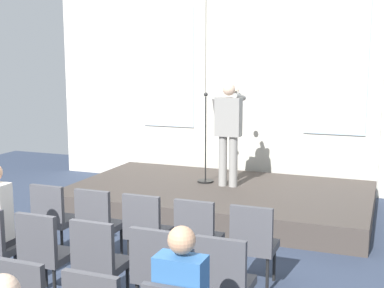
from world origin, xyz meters
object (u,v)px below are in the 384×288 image
at_px(chair_r0_c1, 98,221).
at_px(chair_r0_c2, 146,227).
at_px(speaker, 228,127).
at_px(chair_r1_c3, 158,268).
at_px(chair_r0_c3, 198,233).
at_px(chair_r0_c0, 53,215).
at_px(chair_r1_c2, 99,258).
at_px(chair_r1_c1, 44,250).
at_px(chair_r0_c4, 254,240).
at_px(mic_stand, 205,163).
at_px(chair_r1_c4, 224,278).

relative_size(chair_r0_c1, chair_r0_c2, 1.00).
relative_size(speaker, chair_r1_c3, 1.84).
bearing_deg(chair_r0_c1, chair_r0_c3, 0.00).
xyz_separation_m(chair_r0_c0, chair_r1_c2, (1.29, -1.05, 0.00)).
bearing_deg(chair_r1_c1, chair_r0_c4, 28.41).
distance_m(chair_r0_c2, chair_r1_c1, 1.23).
bearing_deg(mic_stand, chair_r1_c1, -94.16).
relative_size(mic_stand, chair_r1_c3, 1.65).
relative_size(chair_r0_c2, chair_r1_c1, 1.00).
bearing_deg(chair_r1_c3, chair_r0_c4, 58.36).
relative_size(chair_r0_c1, chair_r0_c3, 1.00).
bearing_deg(chair_r0_c4, chair_r0_c3, 180.00).
xyz_separation_m(mic_stand, chair_r0_c0, (-0.94, -3.05, -0.17)).
distance_m(chair_r0_c3, chair_r0_c4, 0.65).
bearing_deg(chair_r1_c2, chair_r1_c3, 0.00).
bearing_deg(chair_r1_c2, chair_r1_c1, 180.00).
relative_size(mic_stand, chair_r0_c4, 1.65).
bearing_deg(chair_r1_c3, chair_r1_c1, 180.00).
height_order(speaker, chair_r0_c3, speaker).
bearing_deg(chair_r0_c1, mic_stand, 84.42).
distance_m(chair_r0_c4, chair_r1_c1, 2.20).
xyz_separation_m(mic_stand, chair_r0_c2, (0.35, -3.05, -0.17)).
relative_size(speaker, chair_r1_c2, 1.84).
xyz_separation_m(chair_r0_c2, chair_r1_c4, (1.29, -1.05, 0.00)).
xyz_separation_m(chair_r1_c1, chair_r1_c3, (1.29, 0.00, 0.00)).
xyz_separation_m(chair_r0_c4, chair_r1_c1, (-1.94, -1.05, 0.00)).
distance_m(chair_r0_c1, chair_r0_c3, 1.29).
bearing_deg(speaker, chair_r1_c1, -100.61).
bearing_deg(chair_r0_c3, chair_r0_c0, 180.00).
height_order(chair_r0_c2, chair_r1_c2, same).
bearing_deg(chair_r0_c0, chair_r0_c1, 0.00).
height_order(speaker, chair_r1_c1, speaker).
xyz_separation_m(chair_r0_c0, chair_r0_c2, (1.29, 0.00, 0.00)).
distance_m(speaker, chair_r1_c3, 4.10).
bearing_deg(chair_r0_c2, chair_r1_c3, -58.36).
relative_size(chair_r0_c3, chair_r1_c4, 1.00).
relative_size(speaker, chair_r1_c4, 1.84).
bearing_deg(chair_r1_c3, chair_r0_c0, 151.59).
bearing_deg(chair_r0_c4, speaker, 112.19).
xyz_separation_m(chair_r0_c2, chair_r1_c3, (0.65, -1.05, 0.00)).
distance_m(chair_r0_c3, chair_r1_c1, 1.66).
distance_m(chair_r1_c1, chair_r1_c4, 1.94).
distance_m(chair_r0_c3, chair_r1_c4, 1.23).
relative_size(chair_r0_c1, chair_r1_c3, 1.00).
relative_size(speaker, chair_r0_c0, 1.84).
height_order(mic_stand, chair_r0_c0, mic_stand).
height_order(mic_stand, chair_r1_c4, mic_stand).
height_order(chair_r0_c2, chair_r0_c3, same).
bearing_deg(chair_r0_c4, chair_r0_c1, 180.00).
xyz_separation_m(chair_r0_c1, chair_r0_c3, (1.29, 0.00, 0.00)).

